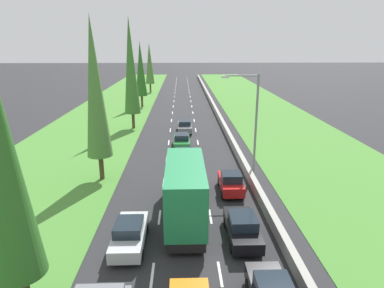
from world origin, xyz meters
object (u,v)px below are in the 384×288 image
street_light_mast (252,118)px  silver_sedan_centre_lane (184,158)px  silver_sedan_left_lane (129,234)px  poplar_tree_nearest (3,163)px  poplar_tree_third (131,66)px  poplar_tree_fourth (141,69)px  green_sedan_centre_lane (182,141)px  grey_sedan_centre_lane (185,126)px  black_sedan_right_lane (242,227)px  red_hatchback_right_lane (231,182)px  poplar_tree_second (95,89)px  green_box_truck_centre_lane (185,189)px  poplar_tree_fifth (150,64)px

street_light_mast → silver_sedan_centre_lane: bearing=157.6°
silver_sedan_left_lane → poplar_tree_nearest: 8.86m
poplar_tree_third → street_light_mast: (12.86, -17.60, -3.26)m
poplar_tree_fourth → street_light_mast: poplar_tree_fourth is taller
green_sedan_centre_lane → grey_sedan_centre_lane: same height
black_sedan_right_lane → red_hatchback_right_lane: size_ratio=1.15×
poplar_tree_second → green_box_truck_centre_lane: bearing=-44.5°
green_sedan_centre_lane → poplar_tree_third: poplar_tree_third is taller
poplar_tree_fourth → poplar_tree_fifth: poplar_tree_fourth is taller
grey_sedan_centre_lane → red_hatchback_right_lane: 19.27m
poplar_tree_fifth → poplar_tree_nearest: bearing=-89.4°
red_hatchback_right_lane → black_sedan_right_lane: bearing=-92.3°
black_sedan_right_lane → poplar_tree_fifth: poplar_tree_fifth is taller
poplar_tree_third → green_box_truck_centre_lane: bearing=-74.7°
poplar_tree_fourth → poplar_tree_fifth: bearing=90.4°
grey_sedan_centre_lane → poplar_tree_third: bearing=161.7°
green_box_truck_centre_lane → black_sedan_right_lane: size_ratio=2.09×
street_light_mast → grey_sedan_centre_lane: bearing=110.6°
green_sedan_centre_lane → grey_sedan_centre_lane: size_ratio=1.00×
poplar_tree_nearest → street_light_mast: size_ratio=1.34×
poplar_tree_second → poplar_tree_fourth: poplar_tree_second is taller
poplar_tree_nearest → street_light_mast: bearing=51.2°
poplar_tree_nearest → poplar_tree_fourth: poplar_tree_nearest is taller
green_sedan_centre_lane → poplar_tree_second: bearing=-127.6°
silver_sedan_centre_lane → grey_sedan_centre_lane: size_ratio=1.00×
poplar_tree_second → poplar_tree_fourth: size_ratio=1.16×
silver_sedan_left_lane → street_light_mast: 15.00m
silver_sedan_centre_lane → street_light_mast: street_light_mast is taller
green_box_truck_centre_lane → silver_sedan_left_lane: 4.79m
poplar_tree_nearest → poplar_tree_fourth: 49.77m
poplar_tree_nearest → red_hatchback_right_lane: bearing=49.2°
poplar_tree_third → poplar_tree_fourth: poplar_tree_third is taller
poplar_tree_fourth → poplar_tree_second: bearing=-89.5°
silver_sedan_centre_lane → poplar_tree_third: (-6.92, 15.15, 7.68)m
silver_sedan_centre_lane → street_light_mast: (5.95, -2.45, 4.42)m
green_sedan_centre_lane → poplar_tree_nearest: poplar_tree_nearest is taller
poplar_tree_second → poplar_tree_fourth: bearing=90.5°
green_box_truck_centre_lane → green_sedan_centre_lane: 16.24m
silver_sedan_left_lane → grey_sedan_centre_lane: (3.49, 26.21, 0.00)m
grey_sedan_centre_lane → poplar_tree_third: (-7.14, 2.36, 7.68)m
poplar_tree_nearest → silver_sedan_centre_lane: bearing=69.4°
red_hatchback_right_lane → poplar_tree_nearest: size_ratio=0.32×
silver_sedan_centre_lane → poplar_tree_fourth: bearing=103.5°
black_sedan_right_lane → poplar_tree_nearest: poplar_tree_nearest is taller
poplar_tree_third → poplar_tree_fourth: bearing=92.1°
black_sedan_right_lane → street_light_mast: (2.53, 10.46, 4.42)m
black_sedan_right_lane → poplar_tree_nearest: bearing=-151.6°
black_sedan_right_lane → poplar_tree_third: poplar_tree_third is taller
black_sedan_right_lane → poplar_tree_nearest: (-10.37, -5.60, 6.26)m
black_sedan_right_lane → silver_sedan_left_lane: 6.71m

